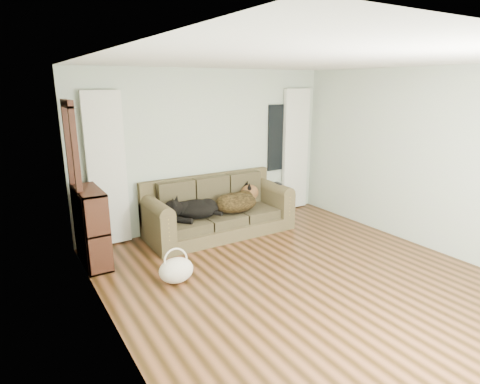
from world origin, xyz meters
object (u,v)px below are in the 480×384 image
bookshelf (92,228)px  tote_bag (176,270)px  dog_black_lab (194,210)px  sofa (220,207)px  dog_shepherd (237,203)px

bookshelf → tote_bag: bearing=-57.0°
dog_black_lab → bookshelf: bearing=-152.2°
sofa → bookshelf: bearing=-177.1°
dog_black_lab → dog_shepherd: dog_shepherd is taller
sofa → dog_black_lab: 0.46m
dog_black_lab → dog_shepherd: bearing=21.2°
dog_shepherd → bookshelf: size_ratio=0.74×
tote_bag → dog_shepherd: bearing=35.9°
sofa → bookshelf: bookshelf is taller
bookshelf → sofa: bearing=1.9°
sofa → dog_black_lab: bearing=-177.7°
tote_bag → bookshelf: size_ratio=0.42×
dog_shepherd → tote_bag: 1.95m
sofa → dog_shepherd: size_ratio=3.04×
bookshelf → dog_black_lab: bearing=2.1°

